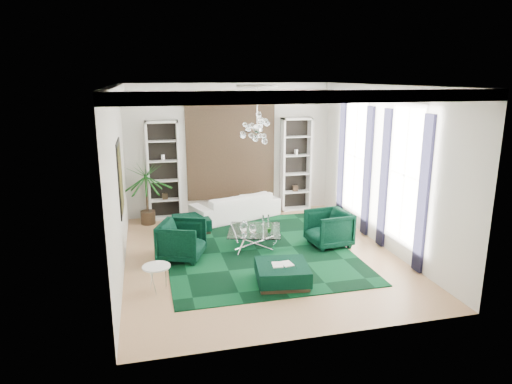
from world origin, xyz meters
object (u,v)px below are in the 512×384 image
object	(u,v)px
sofa	(236,206)
coffee_table	(254,238)
ottoman_side	(192,224)
ottoman_front	(282,274)
armchair_left	(182,240)
armchair_right	(329,228)
palm	(146,185)
side_table	(157,279)

from	to	relation	value
sofa	coffee_table	distance (m)	2.31
ottoman_side	ottoman_front	bearing A→B (deg)	-68.48
armchair_left	coffee_table	size ratio (longest dim) A/B	0.78
ottoman_side	armchair_right	bearing A→B (deg)	-30.14
ottoman_side	palm	size ratio (longest dim) A/B	0.41
armchair_left	side_table	xyz separation A→B (m)	(-0.60, -1.50, -0.18)
armchair_left	palm	bearing A→B (deg)	35.81
coffee_table	side_table	world-z (taller)	side_table
side_table	palm	xyz separation A→B (m)	(-0.10, 4.25, 0.84)
armchair_left	ottoman_front	bearing A→B (deg)	-112.67
ottoman_side	palm	distance (m)	1.71
armchair_left	armchair_right	world-z (taller)	armchair_left
ottoman_front	palm	bearing A→B (deg)	119.05
armchair_left	sofa	bearing A→B (deg)	-11.92
ottoman_front	side_table	world-z (taller)	side_table
armchair_left	side_table	world-z (taller)	armchair_left
armchair_left	ottoman_front	world-z (taller)	armchair_left
armchair_left	armchair_right	bearing A→B (deg)	-68.48
armchair_right	ottoman_side	size ratio (longest dim) A/B	1.06
ottoman_side	palm	xyz separation A→B (m)	(-1.10, 0.95, 0.89)
armchair_left	ottoman_side	xyz separation A→B (m)	(0.40, 1.80, -0.23)
armchair_left	coffee_table	distance (m)	1.80
sofa	ottoman_side	distance (m)	1.60
coffee_table	sofa	bearing A→B (deg)	90.00
sofa	ottoman_front	size ratio (longest dim) A/B	2.51
ottoman_side	side_table	bearing A→B (deg)	-106.86
coffee_table	armchair_right	bearing A→B (deg)	-11.31
side_table	armchair_left	bearing A→B (deg)	68.20
ottoman_front	side_table	distance (m)	2.41
armchair_right	ottoman_side	distance (m)	3.59
sofa	palm	xyz separation A→B (m)	(-2.45, 0.10, 0.72)
armchair_left	palm	xyz separation A→B (m)	(-0.70, 2.75, 0.66)
ottoman_side	ottoman_front	distance (m)	3.82
coffee_table	ottoman_side	xyz separation A→B (m)	(-1.35, 1.45, -0.01)
sofa	armchair_left	bearing A→B (deg)	37.27
sofa	side_table	bearing A→B (deg)	41.18
sofa	palm	world-z (taller)	palm
coffee_table	side_table	distance (m)	2.99
armchair_left	ottoman_side	bearing A→B (deg)	9.00
coffee_table	ottoman_side	world-z (taller)	coffee_table
ottoman_side	sofa	bearing A→B (deg)	32.20
sofa	ottoman_side	xyz separation A→B (m)	(-1.35, -0.85, -0.17)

